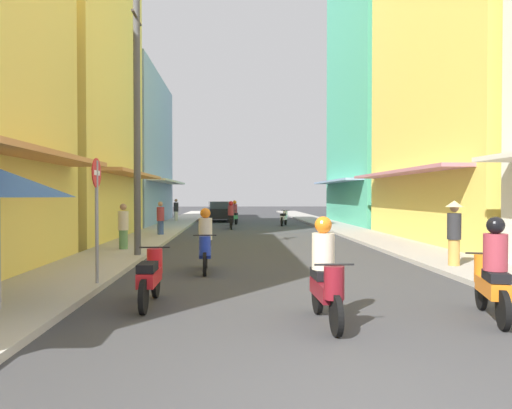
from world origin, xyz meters
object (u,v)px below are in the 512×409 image
at_px(pedestrian_far, 176,211).
at_px(street_sign_no_entry, 97,204).
at_px(motorbike_orange, 492,274).
at_px(motorbike_black, 231,216).
at_px(motorbike_blue, 205,243).
at_px(motorbike_red, 151,276).
at_px(motorbike_white, 284,218).
at_px(motorbike_green, 234,214).
at_px(utility_pole, 137,126).
at_px(pedestrian_midway, 123,228).
at_px(pedestrian_foreground, 454,231).
at_px(motorbike_maroon, 326,276).
at_px(pedestrian_crossing, 160,219).
at_px(parked_car, 220,211).

height_order(pedestrian_far, street_sign_no_entry, street_sign_no_entry).
xyz_separation_m(motorbike_orange, motorbike_black, (-4.07, 19.99, 0.00)).
height_order(motorbike_orange, motorbike_blue, same).
xyz_separation_m(motorbike_black, motorbike_red, (-1.30, -18.75, -0.20)).
relative_size(motorbike_white, motorbike_orange, 0.99).
bearing_deg(motorbike_green, utility_pole, -100.16).
xyz_separation_m(pedestrian_midway, utility_pole, (0.78, -1.59, 3.15)).
xyz_separation_m(motorbike_orange, pedestrian_midway, (-7.58, 8.98, 0.10)).
bearing_deg(motorbike_orange, pedestrian_far, 106.47).
relative_size(pedestrian_foreground, utility_pole, 0.23).
bearing_deg(pedestrian_midway, motorbike_maroon, -61.15).
distance_m(pedestrian_far, street_sign_no_entry, 24.22).
bearing_deg(utility_pole, pedestrian_foreground, -17.25).
distance_m(motorbike_blue, pedestrian_crossing, 10.39).
xyz_separation_m(motorbike_green, motorbike_maroon, (1.31, -23.72, 0.00)).
height_order(pedestrian_foreground, pedestrian_far, pedestrian_foreground).
bearing_deg(motorbike_blue, parked_car, 90.62).
bearing_deg(motorbike_green, motorbike_maroon, -86.83).
relative_size(motorbike_orange, utility_pole, 0.23).
distance_m(pedestrian_crossing, utility_pole, 8.15).
bearing_deg(pedestrian_foreground, parked_car, 105.64).
bearing_deg(pedestrian_crossing, motorbike_white, 50.72).
distance_m(motorbike_red, motorbike_blue, 3.67).
height_order(motorbike_white, parked_car, parked_car).
bearing_deg(utility_pole, motorbike_black, 77.79).
bearing_deg(motorbike_orange, pedestrian_crossing, 115.94).
bearing_deg(street_sign_no_entry, pedestrian_midway, 98.01).
xyz_separation_m(motorbike_white, street_sign_no_entry, (-5.94, -20.07, 1.21)).
height_order(motorbike_green, motorbike_maroon, same).
relative_size(motorbike_red, parked_car, 0.43).
bearing_deg(pedestrian_far, motorbike_white, -29.70).
bearing_deg(pedestrian_foreground, motorbike_red, -153.33).
height_order(parked_car, pedestrian_far, pedestrian_far).
height_order(motorbike_maroon, motorbike_red, motorbike_maroon).
bearing_deg(motorbike_maroon, pedestrian_crossing, 107.29).
distance_m(motorbike_orange, motorbike_blue, 6.70).
xyz_separation_m(motorbike_orange, motorbike_blue, (-4.64, 4.83, 0.00)).
distance_m(motorbike_orange, street_sign_no_entry, 7.31).
distance_m(parked_car, pedestrian_crossing, 13.40).
relative_size(motorbike_maroon, parked_car, 0.43).
distance_m(motorbike_blue, pedestrian_far, 22.33).
bearing_deg(pedestrian_midway, pedestrian_crossing, 86.73).
relative_size(motorbike_green, motorbike_blue, 0.98).
height_order(motorbike_black, motorbike_red, motorbike_black).
relative_size(motorbike_black, pedestrian_midway, 1.12).
distance_m(motorbike_orange, pedestrian_far, 28.06).
height_order(motorbike_maroon, pedestrian_foreground, pedestrian_foreground).
height_order(motorbike_orange, pedestrian_foreground, pedestrian_foreground).
height_order(motorbike_green, utility_pole, utility_pole).
height_order(motorbike_white, pedestrian_midway, pedestrian_midway).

